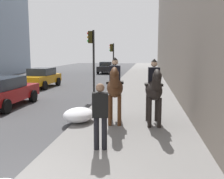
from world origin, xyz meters
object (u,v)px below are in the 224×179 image
Objects in this scene: mounted_horse_near at (115,87)px; traffic_light_far_curb at (112,56)px; car_mid_lane at (107,67)px; traffic_light_near_curb at (92,52)px; pedestrian_greeting at (100,112)px; car_far_lane at (3,91)px; mounted_horse_far at (154,89)px; car_near_lane at (41,77)px.

traffic_light_far_curb is (15.37, 2.10, 0.91)m from mounted_horse_near.
traffic_light_near_curb reaches higher than car_mid_lane.
traffic_light_near_curb is 8.99m from traffic_light_far_curb.
pedestrian_greeting is 26.79m from car_mid_lane.
car_mid_lane is 0.98× the size of car_far_lane.
pedestrian_greeting is (-2.57, 1.39, -0.26)m from mounted_horse_far.
pedestrian_greeting is (-2.64, 0.05, -0.30)m from mounted_horse_near.
traffic_light_near_curb is (6.38, 2.13, 1.19)m from mounted_horse_near.
pedestrian_greeting is 0.39× the size of car_mid_lane.
car_mid_lane is at bearing -171.70° from mounted_horse_far.
traffic_light_near_curb is (-17.49, -1.81, 1.83)m from car_mid_lane.
car_far_lane is at bearing -2.32° from car_mid_lane.
mounted_horse_near is 24.20m from car_mid_lane.
traffic_light_far_curb is at bearing -15.50° from car_far_lane.
mounted_horse_far is 7.46m from car_far_lane.
car_mid_lane is (14.18, -2.79, 0.02)m from car_near_lane.
traffic_light_far_curb reaches higher than mounted_horse_far.
car_near_lane is 14.45m from car_mid_lane.
car_far_lane is 1.14× the size of traffic_light_near_curb.
mounted_horse_far is 0.52× the size of car_mid_lane.
pedestrian_greeting is at bearing -32.50° from mounted_horse_far.
mounted_horse_far reaches higher than car_mid_lane.
traffic_light_near_curb reaches higher than car_near_lane.
pedestrian_greeting is 9.38m from traffic_light_near_curb.
car_far_lane is (5.14, 5.58, -0.34)m from pedestrian_greeting.
mounted_horse_near is at bearing 11.58° from car_mid_lane.
car_mid_lane is 17.68m from traffic_light_near_curb.
mounted_horse_near is at bearing -96.96° from mounted_horse_far.
mounted_horse_near is 0.59× the size of traffic_light_near_curb.
mounted_horse_far is 7.43m from traffic_light_near_curb.
pedestrian_greeting reaches higher than car_mid_lane.
traffic_light_near_curb reaches higher than car_far_lane.
traffic_light_near_curb is at bearing 3.53° from pedestrian_greeting.
car_near_lane is 5.95m from traffic_light_near_curb.
car_far_lane is 1.29× the size of traffic_light_far_curb.
mounted_horse_far is 15.84m from traffic_light_far_curb.
car_far_lane is (2.57, 6.97, -0.60)m from mounted_horse_far.
car_far_lane is 13.42m from traffic_light_far_curb.
pedestrian_greeting is at bearing -167.01° from traffic_light_near_curb.
mounted_horse_far is at bearing 81.46° from mounted_horse_near.
traffic_light_near_curb is (6.45, 3.47, 1.24)m from mounted_horse_far.
traffic_light_near_curb is at bearing -167.26° from mounted_horse_near.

